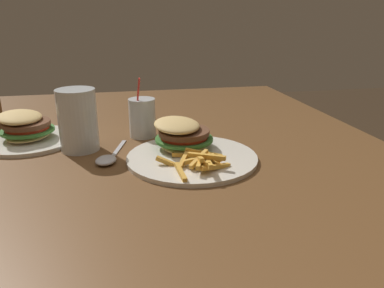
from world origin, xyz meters
TOP-DOWN VIEW (x-y plane):
  - dining_table at (0.00, 0.00)m, footprint 1.58×1.43m
  - meal_plate_near at (-0.01, -0.19)m, footprint 0.30×0.30m
  - beer_glass at (0.08, 0.06)m, footprint 0.09×0.09m
  - juice_glass at (0.16, -0.10)m, footprint 0.07×0.07m
  - spoon at (-0.02, -0.01)m, footprint 0.18×0.08m
  - meal_plate_far at (0.17, 0.20)m, footprint 0.24×0.24m

SIDE VIEW (x-z plane):
  - dining_table at x=0.00m, z-range 0.28..1.01m
  - spoon at x=-0.02m, z-range 0.74..0.75m
  - meal_plate_near at x=-0.01m, z-range 0.72..0.80m
  - meal_plate_far at x=0.17m, z-range 0.72..0.81m
  - juice_glass at x=0.16m, z-range 0.70..0.87m
  - beer_glass at x=0.08m, z-range 0.73..0.88m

